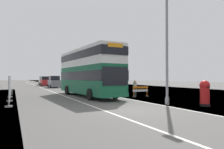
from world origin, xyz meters
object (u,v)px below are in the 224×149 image
object	(u,v)px
car_oncoming_near	(54,82)
pedestrian_at_kerb	(135,88)
red_pillar_postbox	(205,92)
double_decker_bus	(88,71)
lamppost_foreground	(167,47)
roadworks_barrier	(140,90)
car_receding_mid	(45,81)
car_receding_far	(43,81)

from	to	relation	value
car_oncoming_near	pedestrian_at_kerb	bearing A→B (deg)	-80.38
red_pillar_postbox	car_oncoming_near	world-z (taller)	car_oncoming_near
double_decker_bus	lamppost_foreground	xyz separation A→B (m)	(2.89, -8.56, 1.54)
lamppost_foreground	roadworks_barrier	xyz separation A→B (m)	(1.46, 5.45, -3.43)
double_decker_bus	car_oncoming_near	size ratio (longest dim) A/B	2.62
double_decker_bus	car_receding_mid	bearing A→B (deg)	90.70
lamppost_foreground	car_oncoming_near	distance (m)	28.35
car_oncoming_near	pedestrian_at_kerb	xyz separation A→B (m)	(3.78, -22.29, -0.18)
red_pillar_postbox	pedestrian_at_kerb	distance (m)	7.51
double_decker_bus	car_receding_far	bearing A→B (deg)	89.79
double_decker_bus	lamppost_foreground	world-z (taller)	lamppost_foreground
roadworks_barrier	car_receding_mid	world-z (taller)	car_receding_mid
double_decker_bus	red_pillar_postbox	bearing A→B (deg)	-65.80
lamppost_foreground	car_oncoming_near	size ratio (longest dim) A/B	2.00
car_receding_mid	car_receding_far	bearing A→B (deg)	85.93
red_pillar_postbox	car_receding_far	world-z (taller)	car_receding_far
red_pillar_postbox	car_receding_far	size ratio (longest dim) A/B	0.43
lamppost_foreground	pedestrian_at_kerb	xyz separation A→B (m)	(1.01, 5.76, -3.24)
double_decker_bus	pedestrian_at_kerb	size ratio (longest dim) A/B	6.72
red_pillar_postbox	lamppost_foreground	bearing A→B (deg)	135.24
car_oncoming_near	car_receding_mid	xyz separation A→B (m)	(-0.47, 8.66, -0.02)
car_oncoming_near	pedestrian_at_kerb	world-z (taller)	car_oncoming_near
car_receding_far	red_pillar_postbox	bearing A→B (deg)	-84.30
red_pillar_postbox	roadworks_barrier	distance (m)	7.18
roadworks_barrier	pedestrian_at_kerb	distance (m)	0.57
double_decker_bus	car_oncoming_near	distance (m)	19.54
double_decker_bus	roadworks_barrier	bearing A→B (deg)	-35.59
car_oncoming_near	pedestrian_at_kerb	size ratio (longest dim) A/B	2.56
lamppost_foreground	car_oncoming_near	bearing A→B (deg)	95.63
roadworks_barrier	car_receding_far	bearing A→B (deg)	96.36
car_oncoming_near	red_pillar_postbox	bearing A→B (deg)	-81.41
roadworks_barrier	car_receding_mid	xyz separation A→B (m)	(-4.69, 31.26, 0.36)
car_oncoming_near	car_receding_far	distance (m)	15.27
red_pillar_postbox	pedestrian_at_kerb	xyz separation A→B (m)	(-0.72, 7.47, -0.11)
red_pillar_postbox	car_oncoming_near	bearing A→B (deg)	98.59
car_receding_mid	double_decker_bus	bearing A→B (deg)	-89.30
double_decker_bus	car_oncoming_near	xyz separation A→B (m)	(0.12, 19.48, -1.51)
double_decker_bus	lamppost_foreground	bearing A→B (deg)	-71.35
roadworks_barrier	car_receding_far	xyz separation A→B (m)	(-4.22, 37.87, 0.37)
roadworks_barrier	car_oncoming_near	world-z (taller)	car_oncoming_near
roadworks_barrier	car_receding_mid	bearing A→B (deg)	98.53
lamppost_foreground	car_receding_far	distance (m)	43.51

